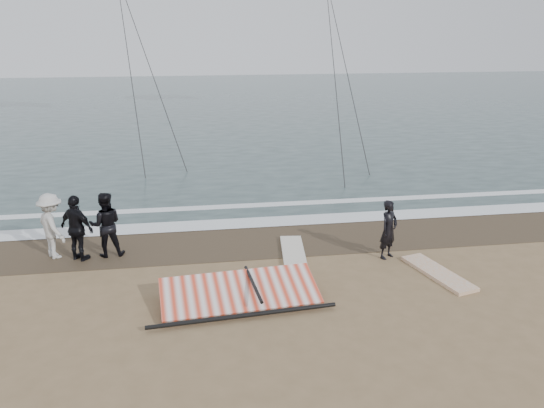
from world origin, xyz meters
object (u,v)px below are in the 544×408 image
Objects in this scene: sail_rig at (237,292)px; board_cream at (293,253)px; board_white at (438,273)px; man_main at (389,230)px.

board_cream is at bearing 52.54° from sail_rig.
sail_rig reaches higher than board_cream.
sail_rig is (-5.13, -0.52, 0.15)m from board_white.
man_main is 0.39× the size of sail_rig.
man_main is 4.61m from sail_rig.
man_main is 0.71× the size of board_cream.
board_cream is (-2.47, 0.55, -0.76)m from man_main.
board_cream is 0.55× the size of sail_rig.
man_main reaches higher than sail_rig.
man_main is at bearing 22.35° from sail_rig.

